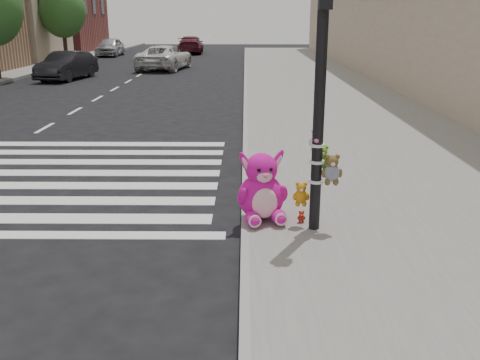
# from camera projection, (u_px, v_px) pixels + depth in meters

# --- Properties ---
(ground) EXTENTS (120.00, 120.00, 0.00)m
(ground) POSITION_uv_depth(u_px,v_px,m) (118.00, 294.00, 6.49)
(ground) COLOR black
(ground) RESTS_ON ground
(sidewalk_near) EXTENTS (7.00, 80.00, 0.14)m
(sidewalk_near) POSITION_uv_depth(u_px,v_px,m) (360.00, 126.00, 15.98)
(sidewalk_near) COLOR slate
(sidewalk_near) RESTS_ON ground
(curb_edge) EXTENTS (0.12, 80.00, 0.15)m
(curb_edge) POSITION_uv_depth(u_px,v_px,m) (245.00, 126.00, 16.02)
(curb_edge) COLOR gray
(curb_edge) RESTS_ON ground
(bld_far_e) EXTENTS (6.00, 10.00, 9.00)m
(bld_far_e) POSITION_uv_depth(u_px,v_px,m) (61.00, 2.00, 49.28)
(bld_far_e) COLOR brown
(bld_far_e) RESTS_ON ground
(signal_pole) EXTENTS (0.71, 0.49, 4.00)m
(signal_pole) POSITION_uv_depth(u_px,v_px,m) (320.00, 124.00, 7.69)
(signal_pole) COLOR black
(signal_pole) RESTS_ON sidewalk_near
(tree_far_c) EXTENTS (3.20, 3.20, 5.44)m
(tree_far_c) POSITION_uv_depth(u_px,v_px,m) (62.00, 10.00, 37.06)
(tree_far_c) COLOR #382619
(tree_far_c) RESTS_ON sidewalk_far
(pink_bunny) EXTENTS (0.85, 0.95, 1.14)m
(pink_bunny) POSITION_uv_depth(u_px,v_px,m) (262.00, 191.00, 8.37)
(pink_bunny) COLOR #D91299
(pink_bunny) RESTS_ON sidewalk_near
(red_teddy) EXTENTS (0.14, 0.10, 0.19)m
(red_teddy) POSITION_uv_depth(u_px,v_px,m) (301.00, 217.00, 8.34)
(red_teddy) COLOR red
(red_teddy) RESTS_ON sidewalk_near
(car_dark_far) EXTENTS (2.26, 4.63, 1.46)m
(car_dark_far) POSITION_uv_depth(u_px,v_px,m) (67.00, 66.00, 28.12)
(car_dark_far) COLOR black
(car_dark_far) RESTS_ON ground
(car_white_near) EXTENTS (3.24, 5.67, 1.49)m
(car_white_near) POSITION_uv_depth(u_px,v_px,m) (165.00, 58.00, 33.38)
(car_white_near) COLOR silver
(car_white_near) RESTS_ON ground
(car_maroon_near) EXTENTS (2.34, 5.32, 1.52)m
(car_maroon_near) POSITION_uv_depth(u_px,v_px,m) (191.00, 45.00, 47.62)
(car_maroon_near) COLOR #4F1623
(car_maroon_near) RESTS_ON ground
(car_silver_deep) EXTENTS (1.84, 4.50, 1.53)m
(car_silver_deep) POSITION_uv_depth(u_px,v_px,m) (110.00, 47.00, 44.68)
(car_silver_deep) COLOR #B2B2B7
(car_silver_deep) RESTS_ON ground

